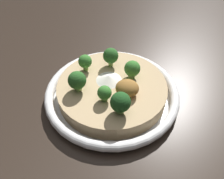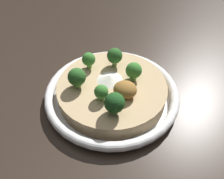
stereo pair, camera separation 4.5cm
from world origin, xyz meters
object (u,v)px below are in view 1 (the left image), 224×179
object	(u,v)px
broccoli_back_left	(111,56)
broccoli_left	(85,62)
risotto_bowl	(112,91)
broccoli_front_right	(120,103)
broccoli_front_left	(77,81)
broccoli_right	(132,69)
broccoli_front	(104,93)

from	to	relation	value
broccoli_back_left	broccoli_left	size ratio (longest dim) A/B	1.16
risotto_bowl	broccoli_left	xyz separation A→B (m)	(-0.06, 0.04, 0.04)
broccoli_front_right	broccoli_front_left	bearing A→B (deg)	151.90
broccoli_right	broccoli_front_right	xyz separation A→B (m)	(-0.02, -0.10, 0.00)
broccoli_front_left	broccoli_front_right	world-z (taller)	broccoli_front_right
broccoli_right	broccoli_left	bearing A→B (deg)	172.83
broccoli_left	broccoli_front_left	bearing A→B (deg)	-91.98
broccoli_left	broccoli_front_right	size ratio (longest dim) A/B	0.85
broccoli_right	broccoli_front_left	world-z (taller)	broccoli_front_left
broccoli_front	broccoli_left	xyz separation A→B (m)	(-0.05, 0.08, 0.00)
broccoli_front	broccoli_back_left	world-z (taller)	broccoli_back_left
risotto_bowl	broccoli_back_left	world-z (taller)	broccoli_back_left
broccoli_right	broccoli_back_left	bearing A→B (deg)	144.70
broccoli_right	broccoli_front	size ratio (longest dim) A/B	1.22
broccoli_right	broccoli_back_left	world-z (taller)	broccoli_back_left
broccoli_front_left	broccoli_right	bearing A→B (deg)	25.97
broccoli_back_left	broccoli_front_left	world-z (taller)	same
broccoli_back_left	risotto_bowl	bearing A→B (deg)	-80.55
broccoli_left	broccoli_front	bearing A→B (deg)	-57.40
risotto_bowl	broccoli_right	size ratio (longest dim) A/B	7.05
broccoli_front_left	broccoli_left	size ratio (longest dim) A/B	1.15
risotto_bowl	broccoli_right	world-z (taller)	broccoli_right
broccoli_back_left	broccoli_right	bearing A→B (deg)	-35.30
risotto_bowl	broccoli_left	bearing A→B (deg)	148.02
broccoli_front_left	broccoli_front_right	size ratio (longest dim) A/B	0.97
broccoli_right	broccoli_front	xyz separation A→B (m)	(-0.05, -0.07, -0.00)
broccoli_front	broccoli_back_left	bearing A→B (deg)	90.79
broccoli_right	broccoli_front_left	xyz separation A→B (m)	(-0.10, -0.05, 0.00)
broccoli_front_right	risotto_bowl	bearing A→B (deg)	108.17
broccoli_front_left	broccoli_back_left	bearing A→B (deg)	57.28
risotto_bowl	broccoli_back_left	xyz separation A→B (m)	(-0.01, 0.06, 0.05)
broccoli_front	broccoli_left	size ratio (longest dim) A/B	0.88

